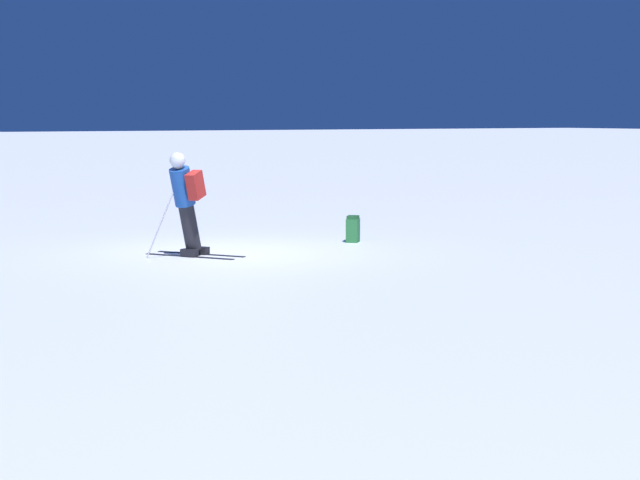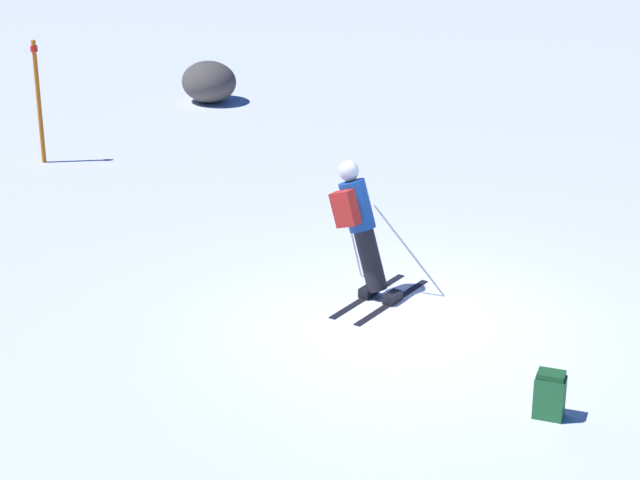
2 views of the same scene
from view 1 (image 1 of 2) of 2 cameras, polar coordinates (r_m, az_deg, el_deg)
ground_plane at (r=18.48m, az=-4.94°, el=-0.71°), size 300.00×300.00×0.00m
skier at (r=17.86m, az=-7.16°, el=2.19°), size 1.51×1.67×1.80m
spare_backpack at (r=20.04m, az=1.77°, el=0.58°), size 0.37×0.37×0.50m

